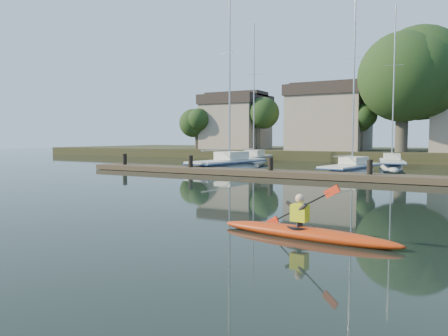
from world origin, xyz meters
The scene contains 8 objects.
ground centered at (0.00, 0.00, 0.00)m, with size 160.00×160.00×0.00m, color black.
kayak centered at (4.34, -1.11, 0.18)m, with size 4.71×1.23×1.50m.
dock centered at (0.00, 14.00, 0.20)m, with size 34.00×2.00×1.80m.
sailboat_1 centered at (-8.51, 18.46, -0.21)m, with size 3.48×9.65×15.43m.
sailboat_2 centered at (0.75, 19.31, -0.17)m, with size 3.28×8.37×13.52m.
sailboat_5 centered at (-10.70, 27.63, -0.18)m, with size 3.21×9.12×14.78m.
sailboat_6 centered at (2.27, 27.29, -0.17)m, with size 3.50×9.25×14.39m.
shore centered at (1.61, 40.29, 3.23)m, with size 90.00×25.25×12.75m.
Camera 1 is at (7.74, -11.22, 2.45)m, focal length 35.00 mm.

